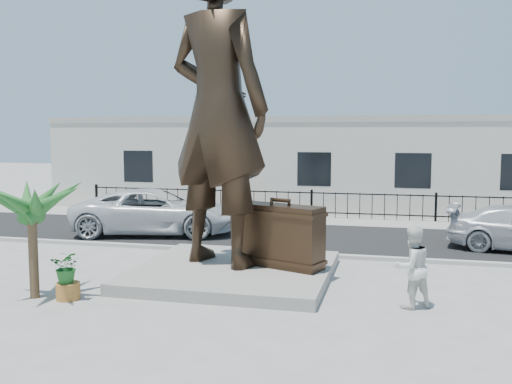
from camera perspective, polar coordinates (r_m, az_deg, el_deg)
ground at (r=14.28m, az=-1.94°, el=-10.05°), size 100.00×100.00×0.00m
street at (r=21.89m, az=3.75°, el=-4.37°), size 40.00×7.00×0.01m
curb at (r=18.50m, az=1.85°, el=-6.12°), size 40.00×0.25×0.12m
far_sidewalk at (r=25.78m, az=5.31°, el=-2.78°), size 40.00×2.50×0.02m
plinth at (r=15.76m, az=-2.22°, el=-7.94°), size 5.20×5.20×0.30m
fence at (r=26.48m, az=5.58°, el=-1.26°), size 22.00×0.10×1.20m
building at (r=30.48m, az=6.74°, el=2.71°), size 28.00×7.00×4.40m
statue at (r=15.68m, az=-3.84°, el=8.24°), size 3.63×3.00×8.52m
suitcase at (r=15.53m, az=2.43°, el=-4.40°), size 2.51×1.58×1.69m
tourist at (r=13.37m, az=15.33°, el=-7.24°), size 1.15×1.09×1.87m
car_white at (r=22.42m, az=-10.03°, el=-1.93°), size 6.75×4.18×1.74m
worker at (r=26.59m, az=-1.58°, el=-0.72°), size 1.15×0.81×1.61m
palm_tree at (r=14.87m, az=-21.22°, el=-9.81°), size 1.80×1.80×3.20m
planter at (r=14.41m, az=-18.28°, el=-9.38°), size 0.56×0.56×0.40m
shrub at (r=14.27m, az=-18.36°, el=-7.10°), size 0.81×0.74×0.78m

